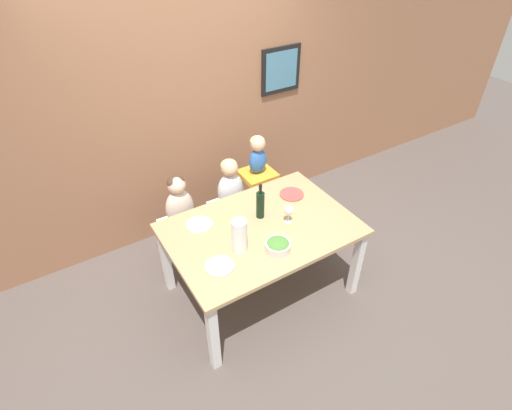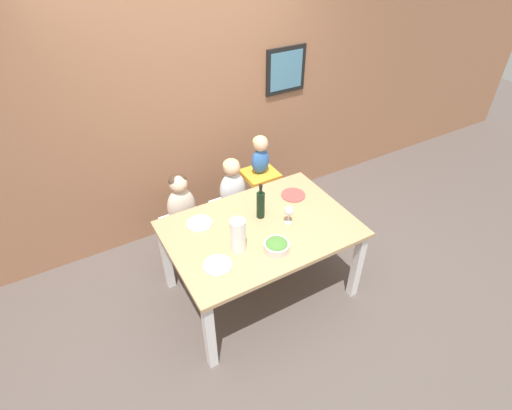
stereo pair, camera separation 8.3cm
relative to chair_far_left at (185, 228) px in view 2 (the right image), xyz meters
name	(u,v)px [view 2 (the right image)]	position (x,y,z in m)	size (l,w,h in m)	color
ground_plane	(260,289)	(0.42, -0.72, -0.38)	(14.00, 14.00, 0.00)	#564C47
wall_back	(194,104)	(0.42, 0.53, 0.97)	(10.00, 0.09, 2.70)	#9E6B4C
dining_table	(261,236)	(0.42, -0.72, 0.28)	(1.52, 1.04, 0.75)	tan
chair_far_left	(185,228)	(0.00, 0.00, 0.00)	(0.38, 0.36, 0.46)	silver
chair_far_center	(234,211)	(0.53, 0.00, 0.00)	(0.38, 0.36, 0.46)	silver
chair_right_highchair	(260,187)	(0.84, 0.00, 0.18)	(0.33, 0.31, 0.75)	silver
person_child_left	(180,200)	(0.00, 0.00, 0.34)	(0.26, 0.18, 0.52)	beige
person_child_center	(232,183)	(0.53, 0.00, 0.34)	(0.26, 0.18, 0.52)	silver
person_baby_right	(260,153)	(0.84, 0.00, 0.59)	(0.18, 0.15, 0.39)	#3366B2
wine_bottle	(261,204)	(0.49, -0.60, 0.50)	(0.07, 0.07, 0.32)	black
paper_towel_roll	(238,235)	(0.14, -0.86, 0.51)	(0.12, 0.12, 0.28)	white
wine_glass_near	(289,211)	(0.65, -0.78, 0.49)	(0.07, 0.07, 0.17)	white
salad_bowl_large	(277,246)	(0.39, -1.01, 0.42)	(0.20, 0.20, 0.09)	silver
dinner_plate_front_left	(218,265)	(-0.07, -0.94, 0.38)	(0.22, 0.22, 0.01)	silver
dinner_plate_back_left	(200,223)	(0.00, -0.43, 0.38)	(0.22, 0.22, 0.01)	silver
dinner_plate_back_right	(293,195)	(0.90, -0.49, 0.38)	(0.22, 0.22, 0.01)	#D14C47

